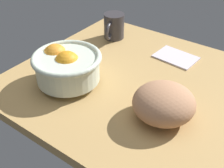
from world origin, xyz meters
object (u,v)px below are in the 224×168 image
(fruit_bowl, at_px, (66,65))
(bread_loaf, at_px, (164,103))
(napkin_folded, at_px, (176,57))
(mug, at_px, (114,26))

(fruit_bowl, bearing_deg, bread_loaf, -174.80)
(bread_loaf, relative_size, napkin_folded, 1.15)
(mug, bearing_deg, napkin_folded, -179.79)
(napkin_folded, bearing_deg, mug, 0.21)
(napkin_folded, height_order, mug, mug)
(napkin_folded, distance_m, mug, 0.26)
(napkin_folded, xyz_separation_m, mug, (0.26, 0.00, 0.04))
(fruit_bowl, xyz_separation_m, bread_loaf, (-0.30, -0.03, -0.01))
(napkin_folded, bearing_deg, bread_loaf, 108.63)
(bread_loaf, xyz_separation_m, mug, (0.36, -0.29, 0.00))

